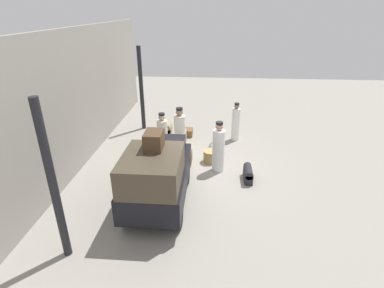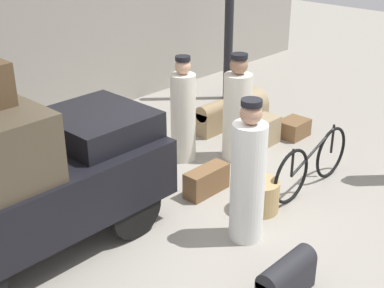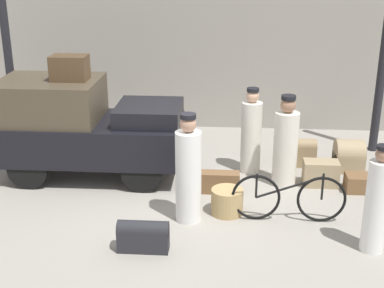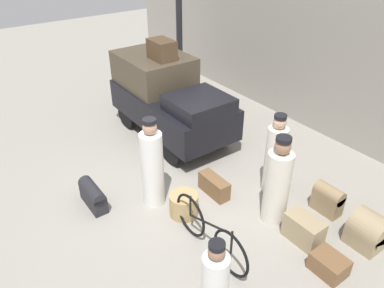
{
  "view_description": "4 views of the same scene",
  "coord_description": "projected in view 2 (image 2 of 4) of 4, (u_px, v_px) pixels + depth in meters",
  "views": [
    {
      "loc": [
        -8.74,
        -0.48,
        5.05
      ],
      "look_at": [
        0.2,
        0.2,
        0.95
      ],
      "focal_mm": 28.0,
      "sensor_mm": 36.0,
      "label": 1
    },
    {
      "loc": [
        -4.14,
        -3.92,
        3.67
      ],
      "look_at": [
        0.2,
        0.2,
        0.95
      ],
      "focal_mm": 50.0,
      "sensor_mm": 36.0,
      "label": 2
    },
    {
      "loc": [
        0.8,
        -8.18,
        4.03
      ],
      "look_at": [
        0.2,
        0.2,
        0.95
      ],
      "focal_mm": 50.0,
      "sensor_mm": 36.0,
      "label": 3
    },
    {
      "loc": [
        5.04,
        -3.3,
        4.59
      ],
      "look_at": [
        0.2,
        0.2,
        0.95
      ],
      "focal_mm": 35.0,
      "sensor_mm": 36.0,
      "label": 4
    }
  ],
  "objects": [
    {
      "name": "trunk_wicker_pale",
      "position": [
        207.0,
        181.0,
        7.32
      ],
      "size": [
        0.68,
        0.26,
        0.37
      ],
      "color": "brown",
      "rests_on": "ground"
    },
    {
      "name": "ground_plane",
      "position": [
        193.0,
        222.0,
        6.71
      ],
      "size": [
        30.0,
        30.0,
        0.0
      ],
      "primitive_type": "plane",
      "color": "gray"
    },
    {
      "name": "conductor_in_dark_uniform",
      "position": [
        248.0,
        178.0,
        6.09
      ],
      "size": [
        0.4,
        0.4,
        1.74
      ],
      "color": "white",
      "rests_on": "ground"
    },
    {
      "name": "wicker_basket",
      "position": [
        259.0,
        196.0,
        6.9
      ],
      "size": [
        0.51,
        0.51,
        0.42
      ],
      "color": "tan",
      "rests_on": "ground"
    },
    {
      "name": "porter_with_bicycle",
      "position": [
        183.0,
        114.0,
        8.07
      ],
      "size": [
        0.38,
        0.38,
        1.64
      ],
      "color": "silver",
      "rests_on": "ground"
    },
    {
      "name": "suitcase_small_leather",
      "position": [
        261.0,
        132.0,
        8.75
      ],
      "size": [
        0.62,
        0.36,
        0.46
      ],
      "color": "#9E8966",
      "rests_on": "ground"
    },
    {
      "name": "trunk_large_brown",
      "position": [
        294.0,
        128.0,
        9.1
      ],
      "size": [
        0.5,
        0.39,
        0.3
      ],
      "color": "brown",
      "rests_on": "ground"
    },
    {
      "name": "suitcase_tan_flat",
      "position": [
        286.0,
        277.0,
        5.35
      ],
      "size": [
        0.72,
        0.25,
        0.46
      ],
      "color": "#232328",
      "rests_on": "ground"
    },
    {
      "name": "canopy_pillar_right",
      "position": [
        229.0,
        8.0,
        10.2
      ],
      "size": [
        0.18,
        0.18,
        3.63
      ],
      "color": "black",
      "rests_on": "ground"
    },
    {
      "name": "trunk_barrel_dark",
      "position": [
        211.0,
        118.0,
        9.15
      ],
      "size": [
        0.52,
        0.27,
        0.56
      ],
      "color": "#937A56",
      "rests_on": "ground"
    },
    {
      "name": "bicycle",
      "position": [
        312.0,
        163.0,
        7.34
      ],
      "size": [
        1.77,
        0.04,
        0.81
      ],
      "color": "black",
      "rests_on": "ground"
    },
    {
      "name": "station_building_facade",
      "position": [
        3.0,
        1.0,
        8.33
      ],
      "size": [
        16.0,
        0.15,
        4.5
      ],
      "color": "gray",
      "rests_on": "ground"
    },
    {
      "name": "porter_standing_middle",
      "position": [
        237.0,
        113.0,
        8.1
      ],
      "size": [
        0.43,
        0.43,
        1.66
      ],
      "color": "silver",
      "rests_on": "ground"
    },
    {
      "name": "suitcase_black_upright",
      "position": [
        248.0,
        108.0,
        9.67
      ],
      "size": [
        0.53,
        0.56,
        0.6
      ],
      "color": "#9E8966",
      "rests_on": "ground"
    },
    {
      "name": "truck",
      "position": [
        7.0,
        179.0,
        5.69
      ],
      "size": [
        3.29,
        1.55,
        1.82
      ],
      "color": "black",
      "rests_on": "ground"
    }
  ]
}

